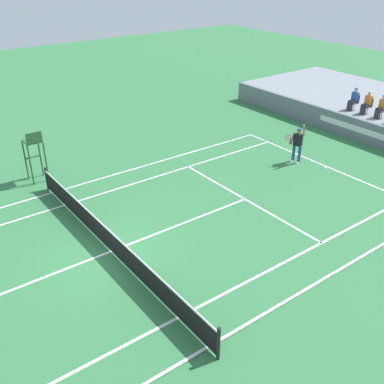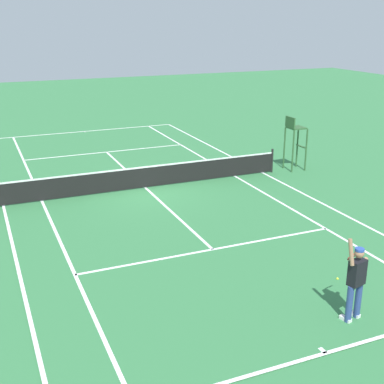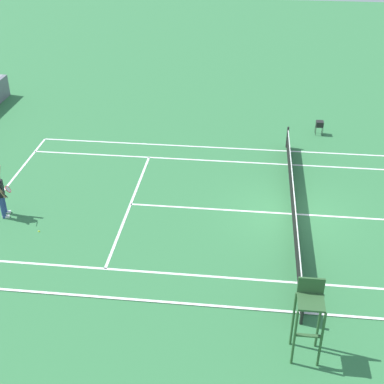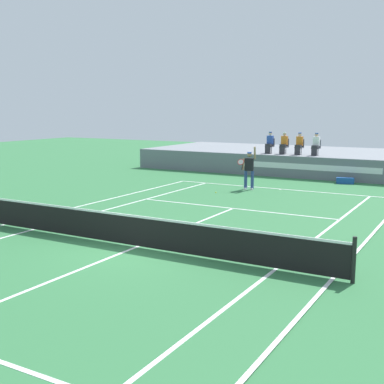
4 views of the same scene
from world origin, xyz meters
name	(u,v)px [view 2 (image 2 of 4)]	position (x,y,z in m)	size (l,w,h in m)	color
ground_plane	(146,188)	(0.00, 0.00, 0.00)	(80.00, 80.00, 0.00)	#337542
court	(146,188)	(0.00, 0.00, 0.01)	(11.08, 23.88, 0.03)	#337542
net	(145,176)	(0.00, 0.00, 0.52)	(11.98, 0.10, 1.07)	black
tennis_player	(356,281)	(-1.35, 11.05, 0.99)	(0.74, 0.76, 2.08)	navy
tennis_ball	(337,279)	(-2.26, 9.38, 0.03)	(0.07, 0.07, 0.07)	#D1E533
umpire_chair	(295,136)	(-7.07, 0.00, 1.56)	(0.77, 0.77, 2.44)	#2D562D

